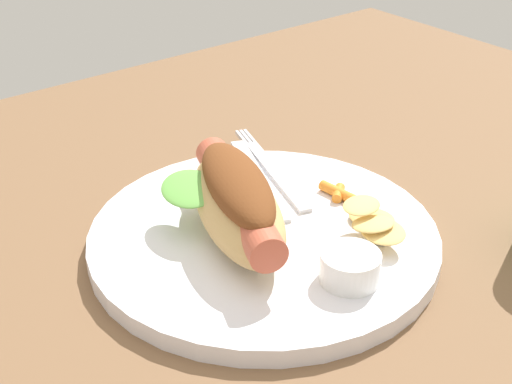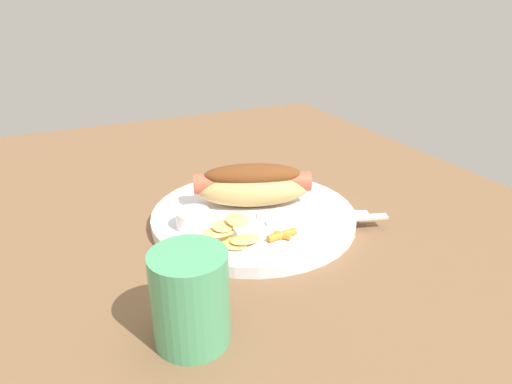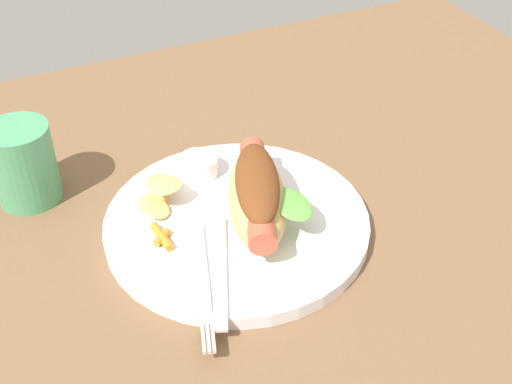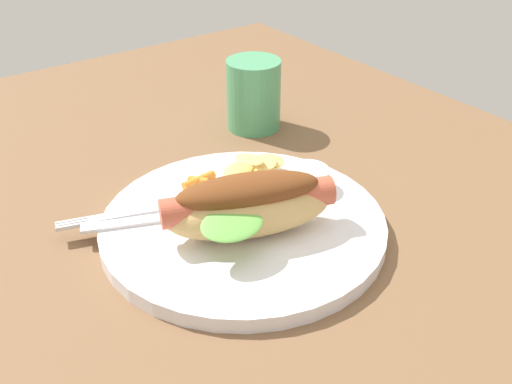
# 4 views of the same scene
# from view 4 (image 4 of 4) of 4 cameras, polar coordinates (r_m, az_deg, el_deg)

# --- Properties ---
(ground_plane) EXTENTS (1.20, 0.90, 0.02)m
(ground_plane) POSITION_cam_4_polar(r_m,az_deg,el_deg) (0.62, -0.08, -4.75)
(ground_plane) COLOR brown
(plate) EXTENTS (0.29, 0.29, 0.02)m
(plate) POSITION_cam_4_polar(r_m,az_deg,el_deg) (0.62, -1.22, -3.18)
(plate) COLOR white
(plate) RESTS_ON ground_plane
(hot_dog) EXTENTS (0.12, 0.18, 0.06)m
(hot_dog) POSITION_cam_4_polar(r_m,az_deg,el_deg) (0.58, -0.75, -1.19)
(hot_dog) COLOR tan
(hot_dog) RESTS_ON plate
(sauce_ramekin) EXTENTS (0.05, 0.05, 0.02)m
(sauce_ramekin) POSITION_cam_4_polar(r_m,az_deg,el_deg) (0.66, 4.95, 1.29)
(sauce_ramekin) COLOR white
(sauce_ramekin) RESTS_ON plate
(fork) EXTENTS (0.06, 0.17, 0.00)m
(fork) POSITION_cam_4_polar(r_m,az_deg,el_deg) (0.63, -10.52, -1.79)
(fork) COLOR silver
(fork) RESTS_ON plate
(knife) EXTENTS (0.07, 0.15, 0.00)m
(knife) POSITION_cam_4_polar(r_m,az_deg,el_deg) (0.62, -9.10, -2.48)
(knife) COLOR silver
(knife) RESTS_ON plate
(chips_pile) EXTENTS (0.06, 0.07, 0.03)m
(chips_pile) POSITION_cam_4_polar(r_m,az_deg,el_deg) (0.68, -0.16, 2.59)
(chips_pile) COLOR #E7BE69
(chips_pile) RESTS_ON plate
(carrot_garnish) EXTENTS (0.02, 0.04, 0.01)m
(carrot_garnish) POSITION_cam_4_polar(r_m,az_deg,el_deg) (0.67, -5.45, 1.11)
(carrot_garnish) COLOR orange
(carrot_garnish) RESTS_ON plate
(drinking_cup) EXTENTS (0.07, 0.07, 0.09)m
(drinking_cup) POSITION_cam_4_polar(r_m,az_deg,el_deg) (0.82, -0.23, 9.22)
(drinking_cup) COLOR #4C9E6B
(drinking_cup) RESTS_ON ground_plane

